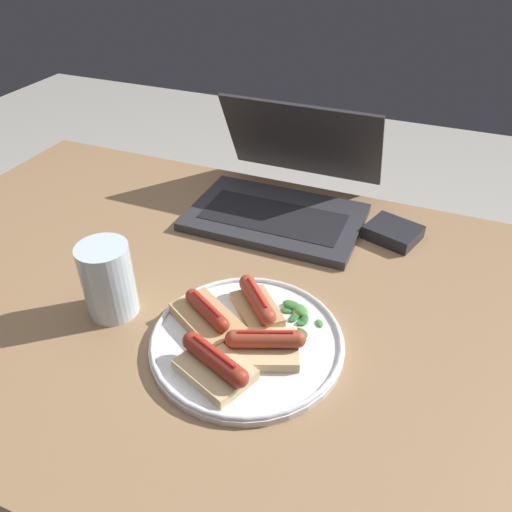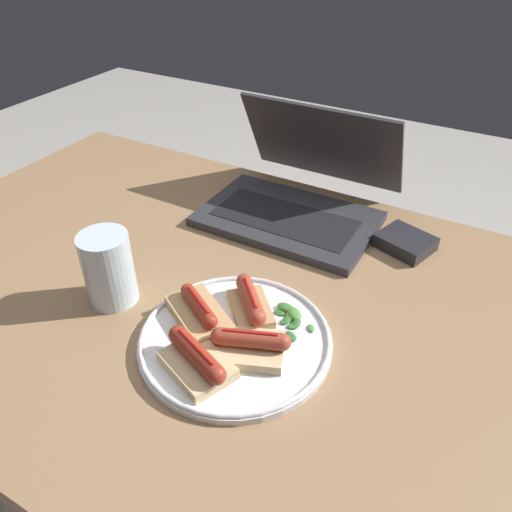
{
  "view_description": "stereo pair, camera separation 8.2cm",
  "coord_description": "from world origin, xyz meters",
  "px_view_note": "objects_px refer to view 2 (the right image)",
  "views": [
    {
      "loc": [
        0.38,
        -0.57,
        1.32
      ],
      "look_at": [
        0.13,
        0.04,
        0.83
      ],
      "focal_mm": 35.0,
      "sensor_mm": 36.0,
      "label": 1
    },
    {
      "loc": [
        0.45,
        -0.53,
        1.32
      ],
      "look_at": [
        0.13,
        0.04,
        0.83
      ],
      "focal_mm": 35.0,
      "sensor_mm": 36.0,
      "label": 2
    }
  ],
  "objects_px": {
    "laptop": "(298,196)",
    "external_drive": "(405,242)",
    "drinking_glass": "(108,269)",
    "plate": "(235,339)"
  },
  "relations": [
    {
      "from": "laptop",
      "to": "external_drive",
      "type": "xyz_separation_m",
      "value": [
        0.23,
        -0.02,
        -0.03
      ]
    },
    {
      "from": "drinking_glass",
      "to": "external_drive",
      "type": "distance_m",
      "value": 0.54
    },
    {
      "from": "plate",
      "to": "external_drive",
      "type": "xyz_separation_m",
      "value": [
        0.15,
        0.37,
        0.0
      ]
    },
    {
      "from": "laptop",
      "to": "drinking_glass",
      "type": "xyz_separation_m",
      "value": [
        -0.14,
        -0.39,
        0.02
      ]
    },
    {
      "from": "laptop",
      "to": "plate",
      "type": "xyz_separation_m",
      "value": [
        0.08,
        -0.38,
        -0.03
      ]
    },
    {
      "from": "drinking_glass",
      "to": "external_drive",
      "type": "xyz_separation_m",
      "value": [
        0.38,
        0.38,
        -0.05
      ]
    },
    {
      "from": "laptop",
      "to": "plate",
      "type": "distance_m",
      "value": 0.39
    },
    {
      "from": "plate",
      "to": "laptop",
      "type": "bearing_deg",
      "value": 102.02
    },
    {
      "from": "laptop",
      "to": "external_drive",
      "type": "distance_m",
      "value": 0.23
    },
    {
      "from": "laptop",
      "to": "plate",
      "type": "bearing_deg",
      "value": -77.98
    }
  ]
}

